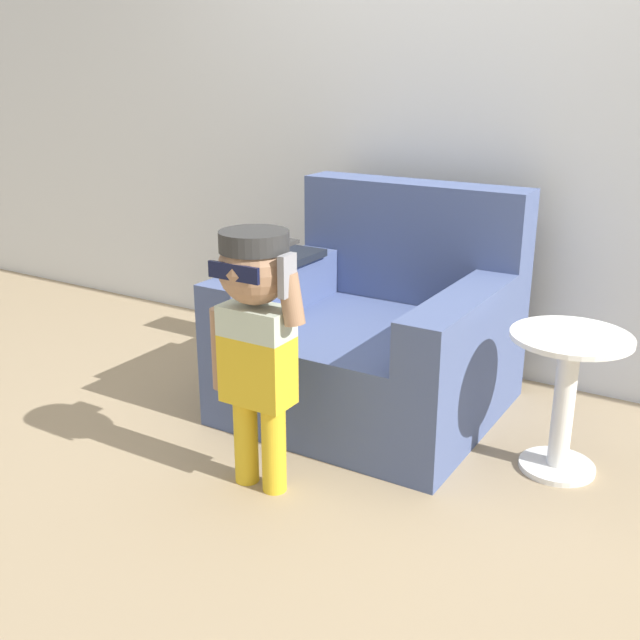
# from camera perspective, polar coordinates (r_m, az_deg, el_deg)

# --- Properties ---
(ground_plane) EXTENTS (10.00, 10.00, 0.00)m
(ground_plane) POSITION_cam_1_polar(r_m,az_deg,el_deg) (3.07, 4.68, -7.51)
(ground_plane) COLOR #998466
(wall_back) EXTENTS (10.00, 0.05, 2.60)m
(wall_back) POSITION_cam_1_polar(r_m,az_deg,el_deg) (3.42, 11.12, 17.50)
(wall_back) COLOR silver
(wall_back) RESTS_ON ground_plane
(armchair) EXTENTS (1.02, 0.96, 0.89)m
(armchair) POSITION_cam_1_polar(r_m,az_deg,el_deg) (3.09, 4.31, -1.16)
(armchair) COLOR #475684
(armchair) RESTS_ON ground_plane
(person_child) EXTENTS (0.36, 0.27, 0.88)m
(person_child) POSITION_cam_1_polar(r_m,az_deg,el_deg) (2.38, -4.91, -0.14)
(person_child) COLOR gold
(person_child) RESTS_ON ground_plane
(side_table) EXTENTS (0.41, 0.41, 0.51)m
(side_table) POSITION_cam_1_polar(r_m,az_deg,el_deg) (2.71, 18.19, -5.07)
(side_table) COLOR white
(side_table) RESTS_ON ground_plane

